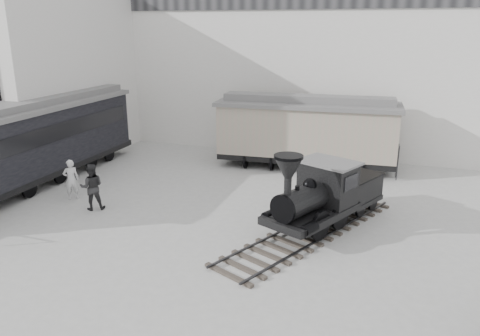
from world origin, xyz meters
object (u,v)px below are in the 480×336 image
at_px(boxcar, 306,130).
at_px(visitor_b, 92,187).
at_px(visitor_a, 71,179).
at_px(passenger_coach, 29,142).
at_px(locomotive, 322,198).

distance_m(boxcar, visitor_b, 11.17).
bearing_deg(visitor_b, visitor_a, -56.86).
relative_size(visitor_a, visitor_b, 0.92).
height_order(boxcar, visitor_b, boxcar).
bearing_deg(boxcar, visitor_a, -141.41).
xyz_separation_m(passenger_coach, visitor_a, (2.98, -1.03, -1.17)).
distance_m(passenger_coach, visitor_a, 3.36).
bearing_deg(visitor_a, visitor_b, 113.02).
bearing_deg(visitor_b, locomotive, 155.34).
relative_size(boxcar, passenger_coach, 0.68).
height_order(locomotive, passenger_coach, passenger_coach).
height_order(visitor_a, visitor_b, visitor_b).
bearing_deg(boxcar, passenger_coach, -153.34).
bearing_deg(visitor_a, passenger_coach, -61.45).
relative_size(boxcar, visitor_a, 5.37).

